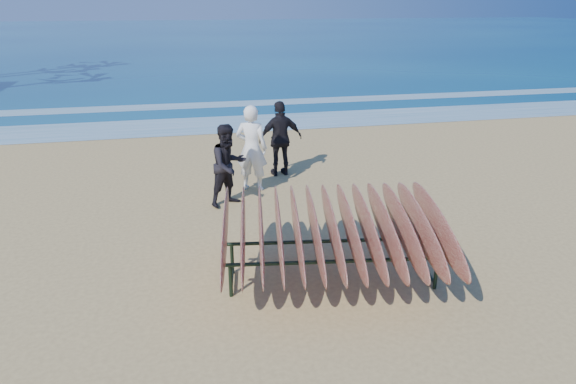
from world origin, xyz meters
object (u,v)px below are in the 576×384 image
Objects in this scene: surfboard_rack at (333,230)px; person_dark_b at (281,139)px; person_white at (252,148)px; person_dark_a at (229,165)px.

person_dark_b reaches higher than surfboard_rack.
person_dark_b is at bearing -109.28° from person_white.
person_dark_b reaches higher than person_dark_a.
person_dark_b is at bearing 95.36° from surfboard_rack.
person_dark_a reaches higher than surfboard_rack.
person_white is 1.12× the size of person_dark_a.
surfboard_rack is 1.98× the size of person_dark_b.
surfboard_rack is at bearing -100.93° from person_dark_a.
person_dark_a is (-0.58, -0.77, -0.10)m from person_white.
surfboard_rack is 1.86× the size of person_white.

